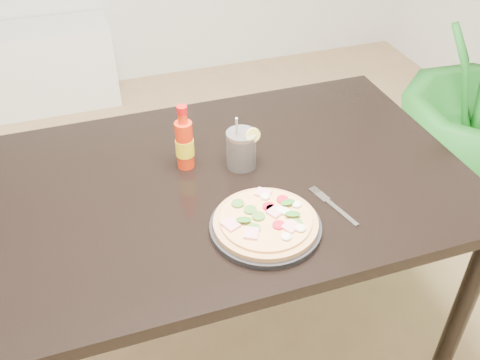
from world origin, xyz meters
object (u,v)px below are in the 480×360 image
object	(u,v)px
plate	(265,227)
fork	(332,205)
hot_sauce_bottle	(185,143)
dining_table	(227,200)
pizza	(266,221)
cola_cup	(241,150)

from	to	relation	value
plate	fork	bearing A→B (deg)	8.24
plate	hot_sauce_bottle	distance (m)	0.37
dining_table	pizza	world-z (taller)	pizza
plate	cola_cup	world-z (taller)	cola_cup
pizza	fork	size ratio (longest dim) A/B	1.45
dining_table	cola_cup	xyz separation A→B (m)	(0.06, 0.05, 0.14)
pizza	cola_cup	world-z (taller)	cola_cup
plate	fork	distance (m)	0.21
plate	pizza	world-z (taller)	pizza
fork	cola_cup	bearing A→B (deg)	109.85
plate	cola_cup	distance (m)	0.29
plate	fork	size ratio (longest dim) A/B	1.55
pizza	fork	world-z (taller)	pizza
fork	pizza	bearing A→B (deg)	173.80
pizza	dining_table	bearing A→B (deg)	97.35
dining_table	plate	world-z (taller)	plate
plate	fork	world-z (taller)	plate
plate	hot_sauce_bottle	bearing A→B (deg)	110.61
plate	hot_sauce_bottle	world-z (taller)	hot_sauce_bottle
dining_table	pizza	distance (m)	0.27
cola_cup	hot_sauce_bottle	bearing A→B (deg)	162.54
plate	cola_cup	bearing A→B (deg)	83.74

